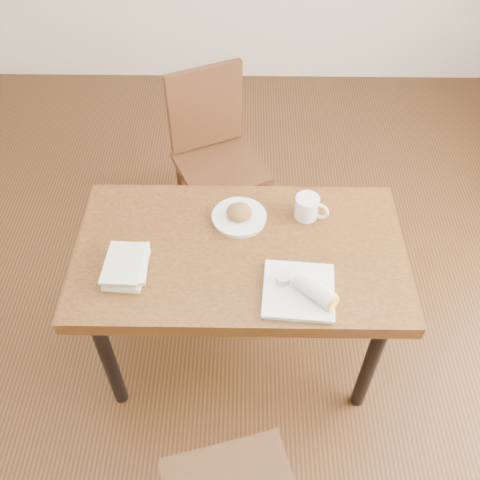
{
  "coord_description": "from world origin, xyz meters",
  "views": [
    {
      "loc": [
        0.02,
        -1.36,
        2.31
      ],
      "look_at": [
        0.0,
        0.0,
        0.8
      ],
      "focal_mm": 40.0,
      "sensor_mm": 36.0,
      "label": 1
    }
  ],
  "objects_px": {
    "chair_far": "(215,148)",
    "book_stack": "(127,266)",
    "table": "(240,263)",
    "plate_scone": "(239,215)",
    "coffee_mug": "(308,207)",
    "plate_burrito": "(304,290)"
  },
  "relations": [
    {
      "from": "plate_burrito",
      "to": "book_stack",
      "type": "bearing_deg",
      "value": 170.98
    },
    {
      "from": "coffee_mug",
      "to": "table",
      "type": "bearing_deg",
      "value": -146.07
    },
    {
      "from": "book_stack",
      "to": "table",
      "type": "bearing_deg",
      "value": 15.17
    },
    {
      "from": "plate_scone",
      "to": "coffee_mug",
      "type": "distance_m",
      "value": 0.28
    },
    {
      "from": "chair_far",
      "to": "book_stack",
      "type": "relative_size",
      "value": 4.37
    },
    {
      "from": "chair_far",
      "to": "book_stack",
      "type": "height_order",
      "value": "chair_far"
    },
    {
      "from": "plate_scone",
      "to": "plate_burrito",
      "type": "xyz_separation_m",
      "value": [
        0.24,
        -0.38,
        0.0
      ]
    },
    {
      "from": "table",
      "to": "chair_far",
      "type": "distance_m",
      "value": 0.9
    },
    {
      "from": "table",
      "to": "chair_far",
      "type": "bearing_deg",
      "value": 99.44
    },
    {
      "from": "plate_scone",
      "to": "plate_burrito",
      "type": "distance_m",
      "value": 0.44
    },
    {
      "from": "plate_scone",
      "to": "book_stack",
      "type": "xyz_separation_m",
      "value": [
        -0.41,
        -0.27,
        0.0
      ]
    },
    {
      "from": "plate_burrito",
      "to": "coffee_mug",
      "type": "bearing_deg",
      "value": 84.13
    },
    {
      "from": "table",
      "to": "plate_scone",
      "type": "distance_m",
      "value": 0.19
    },
    {
      "from": "plate_burrito",
      "to": "table",
      "type": "bearing_deg",
      "value": 136.75
    },
    {
      "from": "chair_far",
      "to": "coffee_mug",
      "type": "xyz_separation_m",
      "value": [
        0.42,
        -0.7,
        0.25
      ]
    },
    {
      "from": "coffee_mug",
      "to": "book_stack",
      "type": "distance_m",
      "value": 0.75
    },
    {
      "from": "chair_far",
      "to": "plate_burrito",
      "type": "distance_m",
      "value": 1.18
    },
    {
      "from": "plate_burrito",
      "to": "chair_far",
      "type": "bearing_deg",
      "value": 108.97
    },
    {
      "from": "plate_burrito",
      "to": "plate_scone",
      "type": "bearing_deg",
      "value": 122.05
    },
    {
      "from": "plate_scone",
      "to": "coffee_mug",
      "type": "xyz_separation_m",
      "value": [
        0.28,
        0.02,
        0.03
      ]
    },
    {
      "from": "chair_far",
      "to": "plate_scone",
      "type": "distance_m",
      "value": 0.76
    },
    {
      "from": "table",
      "to": "plate_burrito",
      "type": "distance_m",
      "value": 0.34
    }
  ]
}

